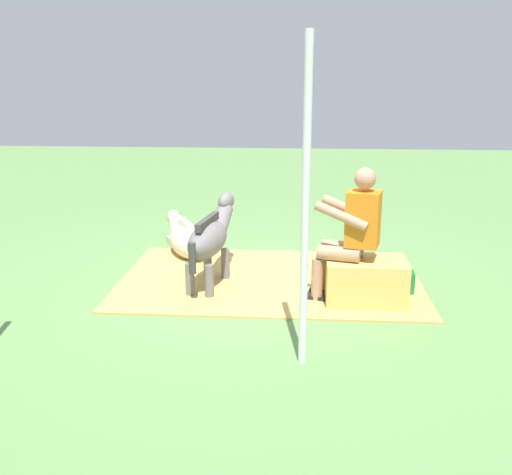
{
  "coord_description": "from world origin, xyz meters",
  "views": [
    {
      "loc": [
        -0.53,
        5.73,
        2.12
      ],
      "look_at": [
        -0.11,
        0.09,
        0.55
      ],
      "focal_mm": 40.95,
      "sensor_mm": 36.0,
      "label": 1
    }
  ],
  "objects_px": {
    "pony_lying": "(186,239)",
    "person_seated": "(351,230)",
    "hay_bale": "(365,281)",
    "tent_pole_left": "(305,208)",
    "pony_standing": "(210,237)",
    "soda_bottle": "(411,283)"
  },
  "relations": [
    {
      "from": "soda_bottle",
      "to": "tent_pole_left",
      "type": "xyz_separation_m",
      "value": [
        1.09,
        1.48,
        1.07
      ]
    },
    {
      "from": "hay_bale",
      "to": "soda_bottle",
      "type": "xyz_separation_m",
      "value": [
        -0.48,
        -0.21,
        -0.08
      ]
    },
    {
      "from": "pony_standing",
      "to": "soda_bottle",
      "type": "bearing_deg",
      "value": 175.42
    },
    {
      "from": "hay_bale",
      "to": "person_seated",
      "type": "relative_size",
      "value": 0.58
    },
    {
      "from": "soda_bottle",
      "to": "tent_pole_left",
      "type": "distance_m",
      "value": 2.13
    },
    {
      "from": "pony_lying",
      "to": "soda_bottle",
      "type": "distance_m",
      "value": 2.79
    },
    {
      "from": "hay_bale",
      "to": "person_seated",
      "type": "height_order",
      "value": "person_seated"
    },
    {
      "from": "soda_bottle",
      "to": "pony_lying",
      "type": "bearing_deg",
      "value": -26.34
    },
    {
      "from": "pony_lying",
      "to": "hay_bale",
      "type": "bearing_deg",
      "value": 144.3
    },
    {
      "from": "pony_standing",
      "to": "tent_pole_left",
      "type": "bearing_deg",
      "value": 119.87
    },
    {
      "from": "person_seated",
      "to": "soda_bottle",
      "type": "xyz_separation_m",
      "value": [
        -0.64,
        -0.19,
        -0.58
      ]
    },
    {
      "from": "tent_pole_left",
      "to": "hay_bale",
      "type": "bearing_deg",
      "value": -115.57
    },
    {
      "from": "hay_bale",
      "to": "person_seated",
      "type": "bearing_deg",
      "value": -9.92
    },
    {
      "from": "pony_standing",
      "to": "pony_lying",
      "type": "relative_size",
      "value": 1.01
    },
    {
      "from": "hay_bale",
      "to": "pony_standing",
      "type": "bearing_deg",
      "value": -13.67
    },
    {
      "from": "pony_lying",
      "to": "person_seated",
      "type": "bearing_deg",
      "value": 142.6
    },
    {
      "from": "hay_bale",
      "to": "soda_bottle",
      "type": "distance_m",
      "value": 0.53
    },
    {
      "from": "person_seated",
      "to": "soda_bottle",
      "type": "bearing_deg",
      "value": -163.69
    },
    {
      "from": "soda_bottle",
      "to": "tent_pole_left",
      "type": "bearing_deg",
      "value": 53.74
    },
    {
      "from": "pony_lying",
      "to": "soda_bottle",
      "type": "xyz_separation_m",
      "value": [
        -2.5,
        1.24,
        -0.05
      ]
    },
    {
      "from": "pony_lying",
      "to": "tent_pole_left",
      "type": "xyz_separation_m",
      "value": [
        -1.42,
        2.72,
        1.02
      ]
    },
    {
      "from": "person_seated",
      "to": "pony_lying",
      "type": "xyz_separation_m",
      "value": [
        1.86,
        -1.43,
        -0.53
      ]
    }
  ]
}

